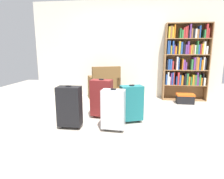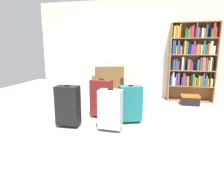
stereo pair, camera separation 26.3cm
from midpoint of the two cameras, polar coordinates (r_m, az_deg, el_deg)
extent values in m
plane|color=#B2A899|center=(3.62, 3.90, -9.04)|extent=(8.98, 8.98, 0.00)
cube|color=beige|center=(5.31, 6.94, 11.77)|extent=(5.13, 0.10, 2.60)
cube|color=olive|center=(5.11, 18.41, 7.64)|extent=(0.02, 0.30, 1.95)
cube|color=olive|center=(5.35, 30.00, 6.84)|extent=(0.02, 0.30, 1.95)
cube|color=olive|center=(5.34, 24.01, 7.38)|extent=(1.10, 0.02, 1.95)
cube|color=olive|center=(5.35, 23.49, -3.08)|extent=(1.06, 0.28, 0.02)
cube|color=olive|center=(5.27, 23.82, 1.03)|extent=(1.06, 0.28, 0.02)
cube|color=olive|center=(5.22, 24.17, 5.25)|extent=(1.06, 0.28, 0.02)
cube|color=olive|center=(5.20, 24.53, 9.52)|extent=(1.06, 0.28, 0.02)
cube|color=olive|center=(5.20, 24.90, 13.80)|extent=(1.06, 0.28, 0.02)
cube|color=olive|center=(5.24, 25.25, 17.83)|extent=(1.06, 0.28, 0.02)
cube|color=#264C99|center=(5.14, 18.77, 2.78)|extent=(0.03, 0.24, 0.27)
cube|color=silver|center=(5.13, 19.27, 3.08)|extent=(0.03, 0.22, 0.33)
cube|color=silver|center=(5.13, 19.69, 2.36)|extent=(0.03, 0.18, 0.21)
cube|color=#66337F|center=(5.17, 20.09, 2.93)|extent=(0.02, 0.26, 0.30)
cube|color=#264C99|center=(5.17, 20.51, 3.00)|extent=(0.03, 0.25, 0.32)
cube|color=#B22D2D|center=(5.14, 20.87, 2.93)|extent=(0.02, 0.19, 0.32)
cube|color=#264C99|center=(5.18, 21.56, 2.39)|extent=(0.02, 0.23, 0.22)
cube|color=#B22D2D|center=(5.19, 22.02, 2.94)|extent=(0.04, 0.25, 0.32)
cube|color=#264C99|center=(5.18, 22.56, 2.50)|extent=(0.04, 0.19, 0.25)
cube|color=orange|center=(5.19, 23.11, 2.42)|extent=(0.04, 0.20, 0.24)
cube|color=black|center=(5.23, 23.48, 2.34)|extent=(0.02, 0.25, 0.22)
cube|color=black|center=(5.20, 23.98, 2.64)|extent=(0.04, 0.20, 0.29)
cube|color=#2D7238|center=(5.24, 24.44, 2.68)|extent=(0.04, 0.25, 0.30)
cube|color=orange|center=(5.23, 24.95, 2.17)|extent=(0.04, 0.20, 0.21)
cube|color=#2D7238|center=(5.26, 25.41, 2.15)|extent=(0.03, 0.24, 0.21)
cube|color=gold|center=(5.25, 25.93, 2.42)|extent=(0.03, 0.21, 0.27)
cube|color=brown|center=(5.28, 26.20, 2.37)|extent=(0.02, 0.26, 0.25)
cube|color=#2D7238|center=(5.29, 26.59, 2.38)|extent=(0.04, 0.24, 0.26)
cube|color=#66337F|center=(5.27, 27.06, 2.67)|extent=(0.03, 0.21, 0.33)
cube|color=#66337F|center=(5.31, 27.21, 2.05)|extent=(0.02, 0.25, 0.21)
cube|color=#2D7238|center=(5.30, 27.66, 2.34)|extent=(0.04, 0.21, 0.27)
cube|color=orange|center=(5.33, 28.00, 1.95)|extent=(0.03, 0.25, 0.19)
cube|color=black|center=(5.31, 28.50, 2.48)|extent=(0.02, 0.21, 0.30)
cube|color=silver|center=(5.33, 28.83, 1.87)|extent=(0.04, 0.20, 0.20)
cube|color=black|center=(5.11, 18.98, 7.01)|extent=(0.02, 0.26, 0.24)
cube|color=#264C99|center=(5.09, 19.54, 7.08)|extent=(0.04, 0.20, 0.27)
cube|color=#264C99|center=(5.09, 20.14, 7.02)|extent=(0.04, 0.18, 0.26)
cube|color=#B22D2D|center=(5.13, 20.59, 6.76)|extent=(0.04, 0.25, 0.22)
cube|color=silver|center=(5.14, 21.78, 7.29)|extent=(0.03, 0.24, 0.33)
cube|color=#264C99|center=(5.14, 22.21, 7.14)|extent=(0.02, 0.22, 0.31)
cube|color=orange|center=(5.16, 23.23, 6.93)|extent=(0.02, 0.24, 0.28)
cube|color=#66337F|center=(5.14, 23.71, 6.76)|extent=(0.04, 0.18, 0.26)
cube|color=#66337F|center=(5.18, 24.12, 6.41)|extent=(0.03, 0.24, 0.19)
cube|color=#2D7238|center=(5.19, 25.76, 6.67)|extent=(0.04, 0.18, 0.27)
cube|color=#66337F|center=(5.23, 26.32, 6.91)|extent=(0.04, 0.24, 0.31)
cube|color=brown|center=(5.23, 26.89, 6.95)|extent=(0.04, 0.22, 0.33)
cube|color=orange|center=(5.22, 27.35, 6.78)|extent=(0.03, 0.17, 0.31)
cube|color=#264C99|center=(5.24, 27.80, 6.76)|extent=(0.03, 0.19, 0.31)
cube|color=orange|center=(5.27, 28.27, 6.42)|extent=(0.04, 0.22, 0.25)
cube|color=silver|center=(5.28, 28.72, 6.77)|extent=(0.03, 0.22, 0.32)
cube|color=black|center=(5.27, 29.13, 6.61)|extent=(0.03, 0.18, 0.30)
cube|color=#264C99|center=(5.09, 19.33, 11.85)|extent=(0.03, 0.24, 0.33)
cube|color=#264C99|center=(5.07, 19.79, 11.81)|extent=(0.03, 0.18, 0.33)
cube|color=gold|center=(5.07, 20.25, 11.11)|extent=(0.03, 0.17, 0.21)
cube|color=#264C99|center=(5.09, 20.74, 11.72)|extent=(0.03, 0.21, 0.32)
cube|color=#66337F|center=(5.10, 21.10, 11.17)|extent=(0.02, 0.21, 0.23)
cube|color=orange|center=(5.12, 21.45, 10.94)|extent=(0.04, 0.24, 0.19)
cube|color=black|center=(5.10, 22.02, 11.32)|extent=(0.02, 0.18, 0.27)
cube|color=gold|center=(5.12, 22.47, 11.55)|extent=(0.04, 0.21, 0.32)
cube|color=#264C99|center=(5.12, 23.06, 11.41)|extent=(0.04, 0.19, 0.30)
cube|color=black|center=(5.15, 23.52, 11.13)|extent=(0.02, 0.23, 0.26)
cube|color=black|center=(5.14, 23.84, 11.01)|extent=(0.02, 0.20, 0.24)
cube|color=#66337F|center=(5.13, 24.31, 10.93)|extent=(0.04, 0.17, 0.23)
cube|color=#66337F|center=(5.15, 24.81, 11.34)|extent=(0.03, 0.19, 0.31)
cube|color=#B22D2D|center=(5.16, 25.22, 10.76)|extent=(0.04, 0.20, 0.21)
cube|color=gold|center=(5.19, 25.62, 10.83)|extent=(0.03, 0.22, 0.23)
cube|color=brown|center=(5.20, 26.03, 10.82)|extent=(0.04, 0.24, 0.24)
cube|color=silver|center=(5.20, 26.53, 10.68)|extent=(0.03, 0.22, 0.22)
cube|color=#2D7238|center=(5.21, 26.87, 10.68)|extent=(0.02, 0.21, 0.23)
cube|color=#2D7238|center=(5.21, 27.21, 11.16)|extent=(0.02, 0.21, 0.32)
cube|color=#264C99|center=(5.21, 27.56, 10.65)|extent=(0.03, 0.18, 0.23)
cube|color=#B22D2D|center=(5.26, 27.92, 10.72)|extent=(0.03, 0.26, 0.25)
cube|color=gold|center=(5.24, 28.47, 10.71)|extent=(0.04, 0.19, 0.26)
cube|color=silver|center=(5.25, 28.94, 10.92)|extent=(0.04, 0.19, 0.31)
cube|color=silver|center=(5.26, 29.53, 10.27)|extent=(0.04, 0.17, 0.20)
cube|color=gold|center=(5.08, 19.77, 15.95)|extent=(0.04, 0.17, 0.28)
cube|color=brown|center=(5.11, 20.27, 15.98)|extent=(0.04, 0.21, 0.29)
cube|color=gold|center=(5.13, 20.72, 15.80)|extent=(0.04, 0.25, 0.27)
cube|color=orange|center=(5.13, 21.21, 16.05)|extent=(0.03, 0.24, 0.32)
cube|color=#2D7238|center=(5.13, 22.77, 15.42)|extent=(0.03, 0.20, 0.23)
cube|color=#2D7238|center=(5.15, 23.29, 15.17)|extent=(0.04, 0.22, 0.20)
cube|color=#B22D2D|center=(5.17, 23.72, 15.42)|extent=(0.03, 0.24, 0.25)
cube|color=#B22D2D|center=(5.15, 24.26, 15.50)|extent=(0.04, 0.18, 0.27)
cube|color=#B22D2D|center=(5.18, 24.59, 15.57)|extent=(0.02, 0.23, 0.29)
cube|color=black|center=(5.15, 24.99, 15.02)|extent=(0.02, 0.17, 0.19)
cube|color=#66337F|center=(5.18, 25.43, 15.71)|extent=(0.03, 0.19, 0.33)
cube|color=brown|center=(5.18, 25.81, 15.11)|extent=(0.03, 0.19, 0.23)
cube|color=black|center=(5.22, 26.20, 14.94)|extent=(0.04, 0.25, 0.21)
cube|color=silver|center=(5.21, 26.81, 14.94)|extent=(0.04, 0.21, 0.22)
cube|color=brown|center=(5.21, 27.35, 14.82)|extent=(0.04, 0.18, 0.20)
cube|color=#264C99|center=(5.25, 27.82, 15.22)|extent=(0.03, 0.22, 0.29)
cube|color=#2D7238|center=(5.27, 29.02, 14.57)|extent=(0.03, 0.22, 0.20)
cube|color=#B22D2D|center=(5.27, 29.61, 15.20)|extent=(0.04, 0.19, 0.32)
cube|color=#B22D2D|center=(5.28, 30.00, 14.61)|extent=(0.03, 0.18, 0.22)
cube|color=brown|center=(4.99, 0.10, -0.84)|extent=(0.93, 0.93, 0.40)
cube|color=#91724F|center=(4.95, 0.10, 1.87)|extent=(0.70, 0.74, 0.08)
cube|color=brown|center=(4.64, 0.92, 3.84)|extent=(0.69, 0.40, 0.50)
cube|color=brown|center=(5.01, 3.44, 2.79)|extent=(0.38, 0.68, 0.22)
cube|color=brown|center=(4.88, -3.34, 2.54)|extent=(0.38, 0.68, 0.22)
cylinder|color=#1959A5|center=(4.74, 5.03, -3.46)|extent=(0.08, 0.08, 0.10)
torus|color=#1959A5|center=(4.74, 5.65, -3.43)|extent=(0.06, 0.01, 0.06)
cube|color=black|center=(4.94, 23.88, -3.09)|extent=(0.40, 0.22, 0.22)
cube|color=#D85919|center=(4.91, 23.98, -1.82)|extent=(0.41, 0.23, 0.05)
cube|color=black|center=(3.24, -10.89, -4.70)|extent=(0.38, 0.22, 0.65)
cube|color=black|center=(3.16, -11.12, 1.19)|extent=(0.08, 0.04, 0.02)
cylinder|color=black|center=(3.40, -12.79, -10.25)|extent=(0.05, 0.05, 0.05)
cylinder|color=black|center=(3.31, -8.47, -10.73)|extent=(0.05, 0.05, 0.05)
cube|color=maroon|center=(3.63, -1.10, -2.43)|extent=(0.42, 0.27, 0.69)
cube|color=black|center=(3.57, -1.13, 3.10)|extent=(0.09, 0.06, 0.02)
cylinder|color=black|center=(3.79, -3.10, -7.70)|extent=(0.06, 0.06, 0.05)
cylinder|color=black|center=(3.70, 0.99, -8.14)|extent=(0.06, 0.06, 0.05)
cube|color=#19666B|center=(3.40, 7.79, -4.13)|extent=(0.44, 0.34, 0.62)
cube|color=black|center=(3.32, 7.94, 1.18)|extent=(0.09, 0.07, 0.02)
cylinder|color=black|center=(3.47, 5.42, -9.58)|extent=(0.06, 0.06, 0.05)
cylinder|color=black|center=(3.54, 9.80, -9.24)|extent=(0.06, 0.06, 0.05)
cube|color=#B7BABF|center=(3.04, 1.99, -5.90)|extent=(0.38, 0.25, 0.62)
cube|color=black|center=(2.96, 2.04, 0.06)|extent=(0.09, 0.05, 0.02)
cylinder|color=black|center=(3.18, -0.34, -11.51)|extent=(0.05, 0.05, 0.05)
cylinder|color=black|center=(3.13, 4.28, -11.96)|extent=(0.05, 0.05, 0.05)
camera|label=1|loc=(0.13, -87.91, 0.43)|focal=30.33mm
camera|label=2|loc=(0.13, 92.09, -0.43)|focal=30.33mm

